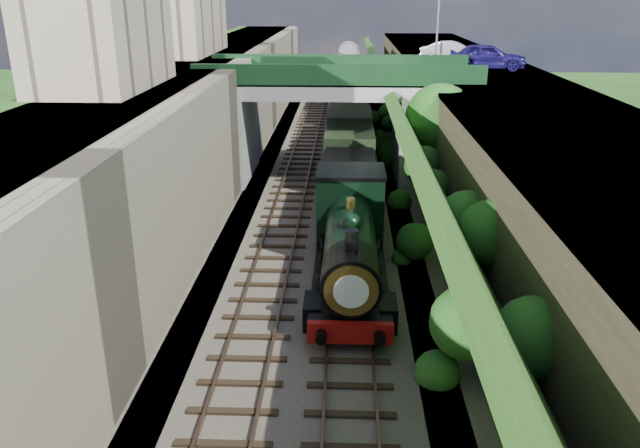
% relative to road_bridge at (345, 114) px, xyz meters
% --- Properties ---
extents(ground, '(160.00, 160.00, 0.00)m').
position_rel_road_bridge_xyz_m(ground, '(-0.94, -24.00, -4.08)').
color(ground, '#1E4714').
rests_on(ground, ground).
extents(trackbed, '(10.00, 90.00, 0.20)m').
position_rel_road_bridge_xyz_m(trackbed, '(-0.94, -4.00, -3.98)').
color(trackbed, '#473F38').
rests_on(trackbed, ground).
extents(retaining_wall, '(1.00, 90.00, 7.00)m').
position_rel_road_bridge_xyz_m(retaining_wall, '(-6.44, -4.00, -0.58)').
color(retaining_wall, '#756B56').
rests_on(retaining_wall, ground).
extents(street_plateau_left, '(6.00, 90.00, 7.00)m').
position_rel_road_bridge_xyz_m(street_plateau_left, '(-9.94, -4.00, -0.58)').
color(street_plateau_left, '#262628').
rests_on(street_plateau_left, ground).
extents(street_plateau_right, '(8.00, 90.00, 6.25)m').
position_rel_road_bridge_xyz_m(street_plateau_right, '(8.56, -4.00, -0.95)').
color(street_plateau_right, '#262628').
rests_on(street_plateau_right, ground).
extents(embankment_slope, '(4.49, 90.00, 6.36)m').
position_rel_road_bridge_xyz_m(embankment_slope, '(3.96, -6.72, -1.48)').
color(embankment_slope, '#1E4714').
rests_on(embankment_slope, ground).
extents(track_left, '(2.50, 90.00, 0.20)m').
position_rel_road_bridge_xyz_m(track_left, '(-2.94, -4.00, -3.83)').
color(track_left, black).
rests_on(track_left, trackbed).
extents(track_right, '(2.50, 90.00, 0.20)m').
position_rel_road_bridge_xyz_m(track_right, '(0.26, -4.00, -3.83)').
color(track_right, black).
rests_on(track_right, trackbed).
extents(road_bridge, '(16.00, 6.40, 7.25)m').
position_rel_road_bridge_xyz_m(road_bridge, '(0.00, 0.00, 0.00)').
color(road_bridge, gray).
rests_on(road_bridge, ground).
extents(building_far, '(5.00, 10.00, 6.00)m').
position_rel_road_bridge_xyz_m(building_far, '(-11.44, 6.00, 5.92)').
color(building_far, gray).
rests_on(building_far, street_plateau_left).
extents(building_near, '(4.00, 8.00, 4.00)m').
position_rel_road_bridge_xyz_m(building_near, '(-10.44, -10.00, 4.92)').
color(building_near, gray).
rests_on(building_near, street_plateau_left).
extents(tree, '(3.60, 3.80, 6.60)m').
position_rel_road_bridge_xyz_m(tree, '(4.97, -4.87, 0.57)').
color(tree, black).
rests_on(tree, ground).
extents(lamppost, '(0.87, 0.15, 6.00)m').
position_rel_road_bridge_xyz_m(lamppost, '(6.10, 6.53, 5.49)').
color(lamppost, gray).
rests_on(lamppost, street_plateau_right).
extents(car_blue, '(5.06, 2.68, 1.64)m').
position_rel_road_bridge_xyz_m(car_blue, '(8.95, 3.90, 2.99)').
color(car_blue, navy).
rests_on(car_blue, street_plateau_right).
extents(car_silver, '(4.68, 2.53, 1.46)m').
position_rel_road_bridge_xyz_m(car_silver, '(7.35, 7.61, 2.91)').
color(car_silver, '#BCBAC0').
rests_on(car_silver, street_plateau_right).
extents(locomotive, '(3.10, 10.22, 3.83)m').
position_rel_road_bridge_xyz_m(locomotive, '(0.26, -15.25, -2.18)').
color(locomotive, black).
rests_on(locomotive, trackbed).
extents(tender, '(2.70, 6.00, 3.05)m').
position_rel_road_bridge_xyz_m(tender, '(0.26, -7.89, -2.46)').
color(tender, black).
rests_on(tender, trackbed).
extents(coach_front, '(2.90, 18.00, 3.70)m').
position_rel_road_bridge_xyz_m(coach_front, '(0.26, 4.71, -2.03)').
color(coach_front, black).
rests_on(coach_front, trackbed).
extents(coach_middle, '(2.90, 18.00, 3.70)m').
position_rel_road_bridge_xyz_m(coach_middle, '(0.26, 23.51, -2.03)').
color(coach_middle, black).
rests_on(coach_middle, trackbed).
extents(coach_rear, '(2.90, 18.00, 3.70)m').
position_rel_road_bridge_xyz_m(coach_rear, '(0.26, 42.31, -2.03)').
color(coach_rear, black).
rests_on(coach_rear, trackbed).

